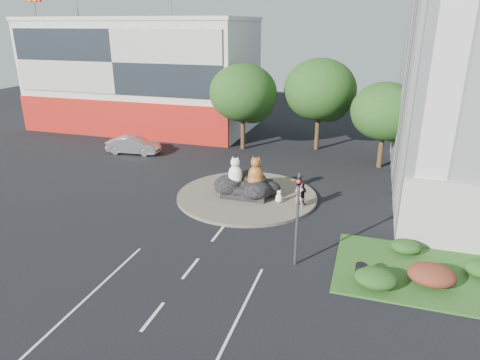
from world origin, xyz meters
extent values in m
plane|color=black|center=(0.00, 0.00, 0.00)|extent=(120.00, 120.00, 0.00)
cylinder|color=brown|center=(0.00, 10.00, 0.10)|extent=(10.00, 10.00, 0.20)
cube|color=silver|center=(-18.00, 28.00, 6.00)|extent=(25.00, 12.00, 12.00)
cube|color=#A7170F|center=(-18.00, 21.95, 2.00)|extent=(25.00, 0.30, 4.00)
cube|color=#B2AD9E|center=(-18.00, 21.90, 8.00)|extent=(24.00, 0.15, 6.50)
cube|color=silver|center=(-18.00, 28.00, 12.20)|extent=(25.20, 12.20, 0.40)
cube|color=#214A18|center=(12.00, 3.00, 0.06)|extent=(10.00, 6.00, 0.12)
cylinder|color=#382314|center=(-4.00, 22.00, 1.87)|extent=(0.44, 0.44, 3.74)
ellipsoid|color=#143611|center=(-4.00, 22.00, 5.53)|extent=(6.46, 6.46, 5.49)
sphere|color=#143611|center=(-3.20, 22.50, 4.68)|extent=(4.25, 4.25, 4.25)
sphere|color=#143611|center=(-4.70, 21.70, 4.93)|extent=(3.74, 3.74, 3.74)
cylinder|color=#382314|center=(3.00, 24.00, 1.98)|extent=(0.44, 0.44, 3.96)
ellipsoid|color=#143611|center=(3.00, 24.00, 5.85)|extent=(6.84, 6.84, 5.81)
sphere|color=#143611|center=(3.80, 24.50, 4.95)|extent=(4.50, 4.50, 4.50)
sphere|color=#143611|center=(2.30, 23.70, 5.22)|extent=(3.96, 3.96, 3.96)
cylinder|color=#382314|center=(9.00, 20.00, 1.65)|extent=(0.44, 0.44, 3.30)
ellipsoid|color=#143611|center=(9.00, 20.00, 4.88)|extent=(5.70, 5.70, 4.84)
sphere|color=#143611|center=(9.80, 20.50, 4.12)|extent=(3.75, 3.75, 3.75)
sphere|color=#143611|center=(8.30, 19.70, 4.35)|extent=(3.30, 3.30, 3.30)
ellipsoid|color=#143611|center=(9.00, 1.00, 0.57)|extent=(2.00, 1.60, 0.90)
ellipsoid|color=#4F2415|center=(11.50, 2.00, 0.61)|extent=(2.20, 1.76, 0.99)
ellipsoid|color=#143611|center=(10.50, 4.80, 0.48)|extent=(1.60, 1.28, 0.72)
cylinder|color=#595B60|center=(5.00, 2.00, 2.50)|extent=(0.14, 0.14, 5.00)
imported|color=black|center=(5.00, 2.00, 4.20)|extent=(0.21, 0.26, 1.30)
imported|color=black|center=(5.20, 2.00, 4.00)|extent=(0.26, 1.24, 0.50)
sphere|color=red|center=(5.00, 1.82, 4.65)|extent=(0.18, 0.18, 0.18)
cylinder|color=#595B60|center=(13.00, 8.00, 4.00)|extent=(0.18, 0.18, 8.00)
cylinder|color=#595B60|center=(12.00, 8.00, 8.00)|extent=(2.00, 0.12, 0.12)
cube|color=silver|center=(11.00, 8.00, 7.90)|extent=(0.50, 0.22, 0.12)
imported|color=pink|center=(3.98, 8.88, 1.06)|extent=(0.64, 0.42, 1.72)
imported|color=black|center=(4.00, 9.49, 1.00)|extent=(0.86, 0.71, 1.61)
imported|color=#B0B2B8|center=(-13.47, 17.22, 0.83)|extent=(5.18, 2.27, 1.65)
cylinder|color=black|center=(8.30, 1.47, 0.51)|extent=(0.73, 0.73, 0.78)
camera|label=1|loc=(8.10, -17.26, 11.78)|focal=32.00mm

